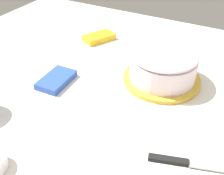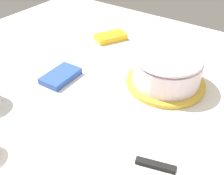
# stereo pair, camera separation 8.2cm
# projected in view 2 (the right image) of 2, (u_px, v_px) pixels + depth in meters

# --- Properties ---
(ground_plane) EXTENTS (1.54, 1.54, 0.00)m
(ground_plane) POSITION_uv_depth(u_px,v_px,m) (81.00, 104.00, 0.81)
(ground_plane) COLOR silver
(frosted_cake) EXTENTS (0.26, 0.26, 0.12)m
(frosted_cake) POSITION_uv_depth(u_px,v_px,m) (167.00, 70.00, 0.86)
(frosted_cake) COLOR gold
(frosted_cake) RESTS_ON ground_plane
(spreading_knife) EXTENTS (0.09, 0.23, 0.01)m
(spreading_knife) POSITION_uv_depth(u_px,v_px,m) (176.00, 170.00, 0.61)
(spreading_knife) COLOR silver
(spreading_knife) RESTS_ON ground_plane
(candy_box_lower) EXTENTS (0.15, 0.13, 0.03)m
(candy_box_lower) POSITION_uv_depth(u_px,v_px,m) (110.00, 37.00, 1.16)
(candy_box_lower) COLOR yellow
(candy_box_lower) RESTS_ON ground_plane
(candy_box_upper) EXTENTS (0.14, 0.09, 0.02)m
(candy_box_upper) POSITION_uv_depth(u_px,v_px,m) (61.00, 76.00, 0.91)
(candy_box_upper) COLOR #2D51B2
(candy_box_upper) RESTS_ON ground_plane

